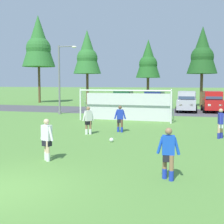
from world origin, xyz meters
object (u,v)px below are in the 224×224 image
object	(u,v)px
parked_car_slot_left	(154,100)
parked_car_slot_center_left	(187,101)
parked_car_slot_far_left	(123,100)
street_lamp	(61,79)
player_defender_far	(47,140)
player_winger_left	(220,123)
player_winger_right	(168,154)
player_striker_near	(88,121)
soccer_goal	(126,105)
soccer_ball	(112,140)
parked_car_slot_center	(212,101)
player_midfield_center	(120,119)

from	to	relation	value
parked_car_slot_left	parked_car_slot_center_left	bearing A→B (deg)	-9.34
parked_car_slot_far_left	street_lamp	size ratio (longest dim) A/B	0.71
player_defender_far	player_winger_left	bearing A→B (deg)	45.79
player_winger_left	player_winger_right	size ratio (longest dim) A/B	1.00
player_striker_near	parked_car_slot_center_left	distance (m)	17.29
soccer_goal	parked_car_slot_left	size ratio (longest dim) A/B	1.60
soccer_ball	parked_car_slot_center_left	world-z (taller)	parked_car_slot_center_left
soccer_goal	player_striker_near	size ratio (longest dim) A/B	4.55
soccer_ball	parked_car_slot_far_left	size ratio (longest dim) A/B	0.05
parked_car_slot_left	street_lamp	distance (m)	10.75
parked_car_slot_left	street_lamp	xyz separation A→B (m)	(-8.11, -6.67, 2.32)
player_defender_far	parked_car_slot_left	world-z (taller)	parked_car_slot_left
soccer_goal	player_winger_right	size ratio (longest dim) A/B	4.55
soccer_ball	soccer_goal	distance (m)	9.21
player_winger_left	parked_car_slot_left	world-z (taller)	parked_car_slot_left
player_defender_far	parked_car_slot_center	distance (m)	24.32
player_striker_near	parked_car_slot_far_left	bearing A→B (deg)	96.90
player_midfield_center	parked_car_slot_center_left	size ratio (longest dim) A/B	0.35
soccer_ball	soccer_goal	xyz separation A→B (m)	(-1.37, 9.03, 1.18)
player_winger_right	parked_car_slot_far_left	size ratio (longest dim) A/B	0.35
soccer_ball	player_striker_near	bearing A→B (deg)	136.09
parked_car_slot_center_left	parked_car_slot_far_left	bearing A→B (deg)	178.80
soccer_goal	parked_car_slot_center_left	size ratio (longest dim) A/B	1.61
player_winger_left	street_lamp	world-z (taller)	street_lamp
parked_car_slot_left	parked_car_slot_far_left	bearing A→B (deg)	-172.83
soccer_goal	player_striker_near	world-z (taller)	soccer_goal
soccer_ball	player_winger_left	distance (m)	6.06
soccer_goal	parked_car_slot_center_left	world-z (taller)	soccer_goal
player_midfield_center	player_winger_left	bearing A→B (deg)	-6.01
parked_car_slot_far_left	parked_car_slot_center_left	size ratio (longest dim) A/B	1.02
soccer_ball	player_winger_right	size ratio (longest dim) A/B	0.13
player_midfield_center	player_winger_right	xyz separation A→B (m)	(3.79, -8.68, 0.00)
player_winger_right	parked_car_slot_center	xyz separation A→B (m)	(2.18, 24.41, 0.29)
player_defender_far	parked_car_slot_far_left	world-z (taller)	parked_car_slot_far_left
player_midfield_center	parked_car_slot_far_left	world-z (taller)	parked_car_slot_far_left
soccer_ball	player_midfield_center	bearing A→B (deg)	96.78
parked_car_slot_center_left	parked_car_slot_center	xyz separation A→B (m)	(2.60, 0.50, 0.00)
player_defender_far	player_winger_left	size ratio (longest dim) A/B	1.00
player_winger_right	street_lamp	world-z (taller)	street_lamp
player_winger_left	street_lamp	distance (m)	17.31
street_lamp	soccer_goal	bearing A→B (deg)	-24.62
player_winger_right	parked_car_slot_center_left	size ratio (longest dim) A/B	0.35
parked_car_slot_center	parked_car_slot_left	bearing A→B (deg)	179.24
player_winger_right	parked_car_slot_center_left	bearing A→B (deg)	91.01
player_striker_near	player_winger_right	xyz separation A→B (m)	(5.37, -7.35, 0.00)
soccer_goal	player_winger_right	distance (m)	15.26
parked_car_slot_left	parked_car_slot_center_left	size ratio (longest dim) A/B	1.01
parked_car_slot_far_left	player_midfield_center	bearing A→B (deg)	-76.81
player_striker_near	player_winger_left	distance (m)	7.42
parked_car_slot_left	player_defender_far	bearing A→B (deg)	-92.00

